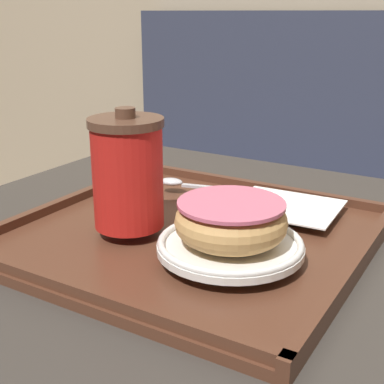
% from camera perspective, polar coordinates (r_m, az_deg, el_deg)
% --- Properties ---
extents(booth_bench, '(1.49, 0.44, 1.00)m').
position_cam_1_polar(booth_bench, '(1.59, 15.33, -7.41)').
color(booth_bench, '#33384C').
rests_on(booth_bench, ground_plane).
extents(cafe_table, '(0.84, 0.79, 0.72)m').
position_cam_1_polar(cafe_table, '(0.75, 2.15, -18.55)').
color(cafe_table, '#38332D').
rests_on(cafe_table, ground_plane).
extents(serving_tray, '(0.42, 0.40, 0.02)m').
position_cam_1_polar(serving_tray, '(0.67, 0.00, -4.60)').
color(serving_tray, '#512D1E').
rests_on(serving_tray, cafe_table).
extents(napkin_paper, '(0.14, 0.12, 0.00)m').
position_cam_1_polar(napkin_paper, '(0.73, 9.99, -1.47)').
color(napkin_paper, white).
rests_on(napkin_paper, serving_tray).
extents(coffee_cup_front, '(0.09, 0.09, 0.14)m').
position_cam_1_polar(coffee_cup_front, '(0.64, -6.88, 2.11)').
color(coffee_cup_front, red).
rests_on(coffee_cup_front, serving_tray).
extents(plate_with_chocolate_donut, '(0.16, 0.16, 0.01)m').
position_cam_1_polar(plate_with_chocolate_donut, '(0.59, 4.10, -5.63)').
color(plate_with_chocolate_donut, white).
rests_on(plate_with_chocolate_donut, serving_tray).
extents(donut_chocolate_glazed, '(0.12, 0.12, 0.04)m').
position_cam_1_polar(donut_chocolate_glazed, '(0.58, 4.17, -3.04)').
color(donut_chocolate_glazed, tan).
rests_on(donut_chocolate_glazed, plate_with_chocolate_donut).
extents(spoon, '(0.13, 0.05, 0.01)m').
position_cam_1_polar(spoon, '(0.80, -1.03, 0.92)').
color(spoon, silver).
rests_on(spoon, serving_tray).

